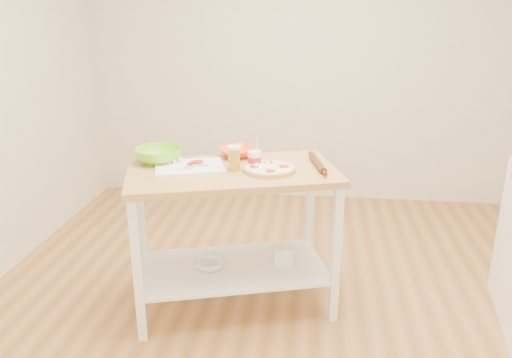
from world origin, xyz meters
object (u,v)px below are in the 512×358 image
Objects in this scene: cutting_board at (189,166)px; yogurt_tub at (254,159)px; knife at (165,159)px; shelf_glass_bowl at (210,264)px; green_bowl at (158,155)px; prep_island at (233,209)px; spatula at (195,166)px; rolling_pin at (317,163)px; orange_bowl at (237,152)px; pizza at (269,168)px; beer_pint at (234,158)px; shelf_bin at (282,255)px.

yogurt_tub is (0.39, 0.05, 0.04)m from cutting_board.
knife is (-0.18, 0.10, 0.01)m from cutting_board.
knife is at bearing 152.14° from shelf_glass_bowl.
knife is 0.93× the size of green_bowl.
prep_island is at bearing 15.47° from shelf_glass_bowl.
spatula is 0.81× the size of yogurt_tub.
knife reaches higher than prep_island.
yogurt_tub is 0.51× the size of rolling_pin.
orange_bowl is (0.25, 0.26, 0.02)m from cutting_board.
orange_bowl is at bearing 130.12° from pizza.
beer_pint is at bearing 9.58° from shelf_glass_bowl.
green_bowl is at bearing 167.79° from beer_pint.
prep_island is at bearing -15.15° from spatula.
green_bowl is at bearing 139.26° from spatula.
cutting_board is (-0.48, 0.01, -0.01)m from pizza.
yogurt_tub reaches higher than rolling_pin.
beer_pint is at bearing -18.61° from spatula.
yogurt_tub is at bearing -57.13° from orange_bowl.
yogurt_tub is 0.66m from shelf_bin.
spatula is (-0.22, -0.01, 0.27)m from prep_island.
cutting_board is 0.23m from green_bowl.
shelf_glass_bowl is 0.46m from shelf_bin.
knife is at bearing 169.92° from pizza.
spatula is (-0.44, -0.01, -0.00)m from pizza.
beer_pint is (0.49, -0.11, 0.03)m from green_bowl.
beer_pint is at bearing -27.66° from knife.
green_bowl reaches higher than prep_island.
pizza reaches higher than prep_island.
pizza is 0.65× the size of cutting_board.
cutting_board reaches higher than shelf_glass_bowl.
pizza is 1.33× the size of orange_bowl.
cutting_board is 0.36m from orange_bowl.
rolling_pin is at bearing 25.40° from pizza.
yogurt_tub is at bearing -172.03° from shelf_bin.
shelf_glass_bowl is at bearing -39.72° from knife.
knife is at bearing 174.51° from yogurt_tub.
spatula is (0.04, -0.03, 0.01)m from cutting_board.
prep_island is 9.31× the size of beer_pint.
beer_pint reaches higher than knife.
beer_pint is at bearing -160.73° from shelf_bin.
green_bowl is at bearing -158.33° from orange_bowl.
pizza is 0.61m from shelf_bin.
rolling_pin is (0.76, 0.12, 0.01)m from cutting_board.
cutting_board is (-0.26, 0.01, 0.26)m from prep_island.
shelf_glass_bowl is at bearing -21.99° from green_bowl.
shelf_bin is (0.08, 0.09, -0.60)m from pizza.
yogurt_tub is at bearing -17.35° from knife.
rolling_pin is (0.28, 0.13, 0.00)m from pizza.
beer_pint is at bearing -145.87° from yogurt_tub.
rolling_pin is 2.98× the size of shelf_bin.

